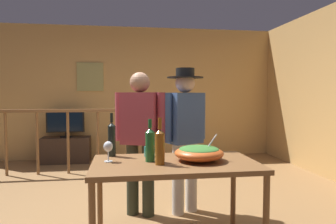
{
  "coord_description": "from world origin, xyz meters",
  "views": [
    {
      "loc": [
        -0.05,
        -3.35,
        1.31
      ],
      "look_at": [
        0.37,
        -0.47,
        1.14
      ],
      "focal_mm": 32.81,
      "sensor_mm": 36.0,
      "label": 1
    }
  ],
  "objects_px": {
    "salad_bowl": "(199,152)",
    "wine_glass": "(108,147)",
    "tv_console": "(66,150)",
    "person_standing_left": "(140,132)",
    "person_standing_right": "(185,128)",
    "wine_bottle_dark": "(112,139)",
    "wine_bottle_green": "(150,144)",
    "framed_picture": "(90,77)",
    "mug_teal": "(149,151)",
    "flat_screen_tv": "(65,122)",
    "stair_railing": "(83,132)",
    "wine_bottle_amber": "(160,146)",
    "serving_table": "(175,170)"
  },
  "relations": [
    {
      "from": "framed_picture",
      "to": "wine_bottle_dark",
      "type": "distance_m",
      "value": 3.65
    },
    {
      "from": "tv_console",
      "to": "salad_bowl",
      "type": "distance_m",
      "value": 3.98
    },
    {
      "from": "person_standing_left",
      "to": "wine_bottle_amber",
      "type": "bearing_deg",
      "value": 121.24
    },
    {
      "from": "tv_console",
      "to": "salad_bowl",
      "type": "height_order",
      "value": "salad_bowl"
    },
    {
      "from": "stair_railing",
      "to": "serving_table",
      "type": "bearing_deg",
      "value": -68.19
    },
    {
      "from": "stair_railing",
      "to": "wine_bottle_amber",
      "type": "xyz_separation_m",
      "value": [
        0.95,
        -2.78,
        0.21
      ]
    },
    {
      "from": "salad_bowl",
      "to": "wine_glass",
      "type": "relative_size",
      "value": 2.41
    },
    {
      "from": "serving_table",
      "to": "person_standing_right",
      "type": "relative_size",
      "value": 0.86
    },
    {
      "from": "salad_bowl",
      "to": "wine_bottle_dark",
      "type": "distance_m",
      "value": 0.8
    },
    {
      "from": "person_standing_left",
      "to": "wine_bottle_dark",
      "type": "bearing_deg",
      "value": 83.42
    },
    {
      "from": "tv_console",
      "to": "wine_bottle_dark",
      "type": "bearing_deg",
      "value": -73.17
    },
    {
      "from": "salad_bowl",
      "to": "wine_bottle_green",
      "type": "height_order",
      "value": "wine_bottle_green"
    },
    {
      "from": "wine_bottle_green",
      "to": "person_standing_right",
      "type": "xyz_separation_m",
      "value": [
        0.45,
        0.74,
        0.04
      ]
    },
    {
      "from": "flat_screen_tv",
      "to": "wine_glass",
      "type": "relative_size",
      "value": 4.06
    },
    {
      "from": "flat_screen_tv",
      "to": "salad_bowl",
      "type": "xyz_separation_m",
      "value": [
        1.72,
        -3.51,
        0.04
      ]
    },
    {
      "from": "salad_bowl",
      "to": "wine_glass",
      "type": "height_order",
      "value": "salad_bowl"
    },
    {
      "from": "salad_bowl",
      "to": "mug_teal",
      "type": "relative_size",
      "value": 3.55
    },
    {
      "from": "stair_railing",
      "to": "mug_teal",
      "type": "distance_m",
      "value": 2.6
    },
    {
      "from": "tv_console",
      "to": "person_standing_left",
      "type": "height_order",
      "value": "person_standing_left"
    },
    {
      "from": "mug_teal",
      "to": "flat_screen_tv",
      "type": "bearing_deg",
      "value": 111.89
    },
    {
      "from": "salad_bowl",
      "to": "wine_bottle_dark",
      "type": "height_order",
      "value": "wine_bottle_dark"
    },
    {
      "from": "framed_picture",
      "to": "mug_teal",
      "type": "distance_m",
      "value": 3.79
    },
    {
      "from": "flat_screen_tv",
      "to": "wine_bottle_amber",
      "type": "distance_m",
      "value": 3.86
    },
    {
      "from": "tv_console",
      "to": "wine_bottle_dark",
      "type": "height_order",
      "value": "wine_bottle_dark"
    },
    {
      "from": "stair_railing",
      "to": "flat_screen_tv",
      "type": "distance_m",
      "value": 0.93
    },
    {
      "from": "framed_picture",
      "to": "serving_table",
      "type": "height_order",
      "value": "framed_picture"
    },
    {
      "from": "serving_table",
      "to": "wine_bottle_amber",
      "type": "relative_size",
      "value": 3.63
    },
    {
      "from": "tv_console",
      "to": "wine_glass",
      "type": "distance_m",
      "value": 3.66
    },
    {
      "from": "serving_table",
      "to": "person_standing_right",
      "type": "xyz_separation_m",
      "value": [
        0.24,
        0.78,
        0.26
      ]
    },
    {
      "from": "stair_railing",
      "to": "serving_table",
      "type": "distance_m",
      "value": 2.91
    },
    {
      "from": "tv_console",
      "to": "wine_bottle_green",
      "type": "height_order",
      "value": "wine_bottle_green"
    },
    {
      "from": "wine_bottle_amber",
      "to": "person_standing_left",
      "type": "relative_size",
      "value": 0.24
    },
    {
      "from": "mug_teal",
      "to": "person_standing_left",
      "type": "bearing_deg",
      "value": 95.37
    },
    {
      "from": "flat_screen_tv",
      "to": "salad_bowl",
      "type": "distance_m",
      "value": 3.91
    },
    {
      "from": "wine_bottle_green",
      "to": "tv_console",
      "type": "bearing_deg",
      "value": 110.36
    },
    {
      "from": "wine_bottle_dark",
      "to": "serving_table",
      "type": "bearing_deg",
      "value": -30.39
    },
    {
      "from": "salad_bowl",
      "to": "tv_console",
      "type": "bearing_deg",
      "value": 115.83
    },
    {
      "from": "serving_table",
      "to": "wine_glass",
      "type": "relative_size",
      "value": 7.96
    },
    {
      "from": "wine_glass",
      "to": "person_standing_right",
      "type": "xyz_separation_m",
      "value": [
        0.79,
        0.7,
        0.07
      ]
    },
    {
      "from": "serving_table",
      "to": "mug_teal",
      "type": "bearing_deg",
      "value": 127.25
    },
    {
      "from": "tv_console",
      "to": "flat_screen_tv",
      "type": "distance_m",
      "value": 0.54
    },
    {
      "from": "mug_teal",
      "to": "person_standing_right",
      "type": "distance_m",
      "value": 0.7
    },
    {
      "from": "wine_bottle_amber",
      "to": "framed_picture",
      "type": "bearing_deg",
      "value": 103.38
    },
    {
      "from": "person_standing_left",
      "to": "mug_teal",
      "type": "bearing_deg",
      "value": 119.41
    },
    {
      "from": "flat_screen_tv",
      "to": "wine_glass",
      "type": "bearing_deg",
      "value": -74.43
    },
    {
      "from": "flat_screen_tv",
      "to": "mug_teal",
      "type": "bearing_deg",
      "value": -68.11
    },
    {
      "from": "framed_picture",
      "to": "stair_railing",
      "type": "bearing_deg",
      "value": -90.6
    },
    {
      "from": "salad_bowl",
      "to": "person_standing_left",
      "type": "height_order",
      "value": "person_standing_left"
    },
    {
      "from": "person_standing_right",
      "to": "salad_bowl",
      "type": "bearing_deg",
      "value": 63.31
    },
    {
      "from": "wine_glass",
      "to": "framed_picture",
      "type": "bearing_deg",
      "value": 97.88
    }
  ]
}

